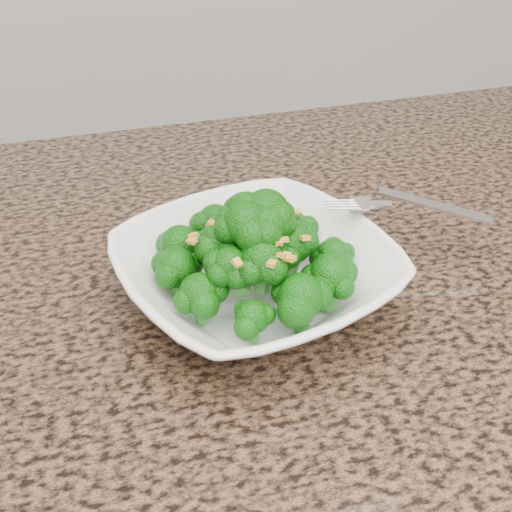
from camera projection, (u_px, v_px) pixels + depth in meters
name	position (u px, v px, depth m)	size (l,w,h in m)	color
granite_counter	(134.00, 424.00, 0.49)	(1.64, 1.04, 0.03)	brown
bowl	(256.00, 276.00, 0.57)	(0.24, 0.24, 0.06)	white
broccoli_pile	(256.00, 215.00, 0.53)	(0.21, 0.21, 0.07)	#105D0A
garlic_topping	(256.00, 175.00, 0.51)	(0.12, 0.12, 0.01)	gold
fork	(383.00, 204.00, 0.60)	(0.19, 0.03, 0.01)	silver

